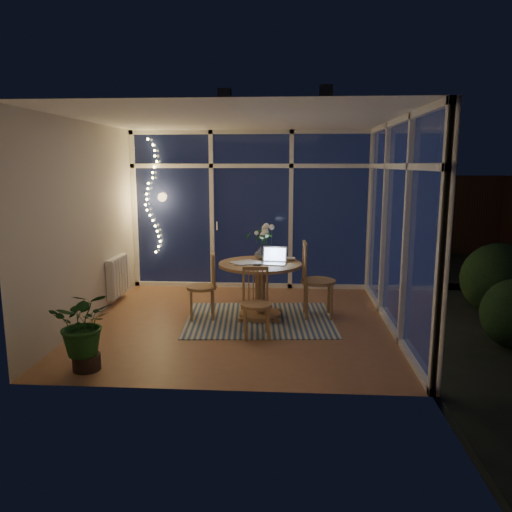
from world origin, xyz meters
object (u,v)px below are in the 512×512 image
dining_table (260,291)px  chair_front (256,303)px  chair_right (318,279)px  laptop (273,255)px  chair_left (202,286)px  potted_plant (85,334)px  flower_vase (261,252)px

dining_table → chair_front: (0.00, -0.79, 0.05)m
chair_right → laptop: (-0.60, -0.15, 0.35)m
dining_table → laptop: (0.18, -0.06, 0.50)m
chair_left → laptop: 1.05m
dining_table → potted_plant: potted_plant is taller
laptop → chair_left: bearing=-171.2°
chair_front → laptop: (0.18, 0.72, 0.45)m
chair_left → chair_right: bearing=84.3°
laptop → chair_front: bearing=-96.3°
dining_table → chair_front: 0.79m
flower_vase → potted_plant: bearing=-127.7°
chair_left → laptop: laptop is taller
chair_left → chair_right: 1.57m
chair_right → flower_vase: chair_right is taller
chair_right → laptop: size_ratio=3.22×
chair_front → potted_plant: 1.97m
dining_table → chair_front: bearing=-89.9°
chair_right → chair_front: size_ratio=1.23×
dining_table → chair_front: chair_front is taller
dining_table → chair_left: (-0.78, -0.09, 0.07)m
chair_left → flower_vase: bearing=102.4°
chair_right → potted_plant: chair_right is taller
flower_vase → potted_plant: size_ratio=0.28×
potted_plant → chair_right: bearing=38.7°
potted_plant → chair_left: bearing=64.0°
dining_table → chair_right: 0.80m
dining_table → chair_right: chair_right is taller
laptop → dining_table: bearing=168.2°
chair_right → potted_plant: 3.12m
laptop → flower_vase: size_ratio=1.55×
chair_right → laptop: bearing=101.4°
chair_left → chair_right: (1.56, 0.17, 0.07)m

